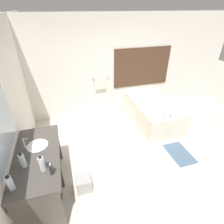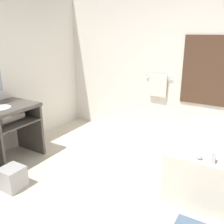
{
  "view_description": "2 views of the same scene",
  "coord_description": "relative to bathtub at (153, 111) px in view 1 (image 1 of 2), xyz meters",
  "views": [
    {
      "loc": [
        -1.31,
        -2.34,
        2.81
      ],
      "look_at": [
        -0.42,
        0.62,
        0.92
      ],
      "focal_mm": 28.0,
      "sensor_mm": 36.0,
      "label": 1
    },
    {
      "loc": [
        1.23,
        -2.0,
        1.89
      ],
      "look_at": [
        -0.33,
        0.62,
        0.9
      ],
      "focal_mm": 40.0,
      "sensor_mm": 36.0,
      "label": 2
    }
  ],
  "objects": [
    {
      "name": "wall_back_with_blinds",
      "position": [
        -0.92,
        0.93,
        1.02
      ],
      "size": [
        7.4,
        0.13,
        2.7
      ],
      "color": "white",
      "rests_on": "ground_plane"
    },
    {
      "name": "wall_left_with_mirror",
      "position": [
        -3.18,
        -1.31,
        1.03
      ],
      "size": [
        0.08,
        7.4,
        2.7
      ],
      "color": "white",
      "rests_on": "ground_plane"
    },
    {
      "name": "sink_faucet",
      "position": [
        -2.99,
        -1.24,
        0.63
      ],
      "size": [
        0.09,
        0.04,
        0.18
      ],
      "color": "silver",
      "rests_on": "vanity_counter"
    },
    {
      "name": "ground_plane",
      "position": [
        -0.95,
        -1.3,
        -0.33
      ],
      "size": [
        16.0,
        16.0,
        0.0
      ],
      "primitive_type": "plane",
      "color": "beige",
      "rests_on": "ground"
    },
    {
      "name": "bath_mat",
      "position": [
        -0.02,
        -1.36,
        -0.32
      ],
      "size": [
        0.44,
        0.69,
        0.02
      ],
      "color": "slate",
      "rests_on": "ground_plane"
    },
    {
      "name": "soap_dispenser",
      "position": [
        -2.59,
        -1.89,
        0.63
      ],
      "size": [
        0.06,
        0.06,
        0.19
      ],
      "color": "#28282D",
      "rests_on": "vanity_counter"
    },
    {
      "name": "water_bottle_1",
      "position": [
        -2.96,
        -1.65,
        0.66
      ],
      "size": [
        0.08,
        0.08,
        0.25
      ],
      "color": "white",
      "rests_on": "vanity_counter"
    },
    {
      "name": "water_bottle_2",
      "position": [
        -2.7,
        -1.79,
        0.66
      ],
      "size": [
        0.08,
        0.08,
        0.25
      ],
      "color": "white",
      "rests_on": "vanity_counter"
    },
    {
      "name": "bathtub",
      "position": [
        0.0,
        0.0,
        0.0
      ],
      "size": [
        1.02,
        1.77,
        0.71
      ],
      "color": "silver",
      "rests_on": "ground_plane"
    },
    {
      "name": "water_bottle_3",
      "position": [
        -3.06,
        -1.99,
        0.65
      ],
      "size": [
        0.08,
        0.08,
        0.23
      ],
      "color": "white",
      "rests_on": "vanity_counter"
    },
    {
      "name": "waste_bin",
      "position": [
        -2.18,
        -1.61,
        -0.18
      ],
      "size": [
        0.27,
        0.27,
        0.29
      ],
      "color": "#B2B2B2",
      "rests_on": "ground_plane"
    },
    {
      "name": "vanity_counter",
      "position": [
        -2.81,
        -1.44,
        0.3
      ],
      "size": [
        0.66,
        1.46,
        0.87
      ],
      "color": "#4C4742",
      "rests_on": "ground_plane"
    }
  ]
}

